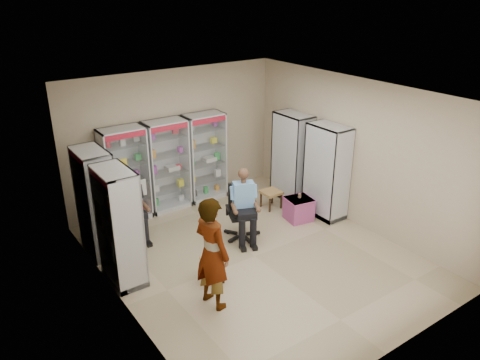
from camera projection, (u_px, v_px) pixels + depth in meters
floor at (255, 256)px, 8.61m from camera, size 6.00×6.00×0.00m
room_shell at (256, 156)px, 7.84m from camera, size 5.02×6.02×3.01m
cabinet_back_left at (125, 175)px, 9.59m from camera, size 0.90×0.50×2.00m
cabinet_back_mid at (167, 166)px, 10.09m from camera, size 0.90×0.50×2.00m
cabinet_back_right at (205, 157)px, 10.59m from camera, size 0.90×0.50×2.00m
cabinet_right_far at (292, 157)px, 10.60m from camera, size 0.90×0.50×2.00m
cabinet_right_near at (327, 172)px, 9.77m from camera, size 0.90×0.50×2.00m
cabinet_left_far at (96, 203)px, 8.40m from camera, size 0.90×0.50×2.00m
cabinet_left_near at (119, 227)px, 7.57m from camera, size 0.90×0.50×2.00m
wooden_chair at (130, 215)px, 9.12m from camera, size 0.42×0.42×0.94m
seated_customer at (130, 206)px, 9.00m from camera, size 0.44×0.60×1.34m
office_chair at (242, 212)px, 9.07m from camera, size 0.77×0.77×1.09m
seated_shopkeeper at (243, 206)px, 8.97m from camera, size 0.66×0.75×1.38m
pink_trunk at (299, 209)px, 9.85m from camera, size 0.58×0.56×0.49m
tea_glass at (300, 196)px, 9.79m from camera, size 0.07×0.07×0.09m
woven_stool_a at (271, 199)px, 10.40m from camera, size 0.40×0.40×0.40m
woven_stool_b at (213, 270)px, 7.87m from camera, size 0.48×0.48×0.37m
standing_man at (212, 253)px, 7.00m from camera, size 0.54×0.73×1.82m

